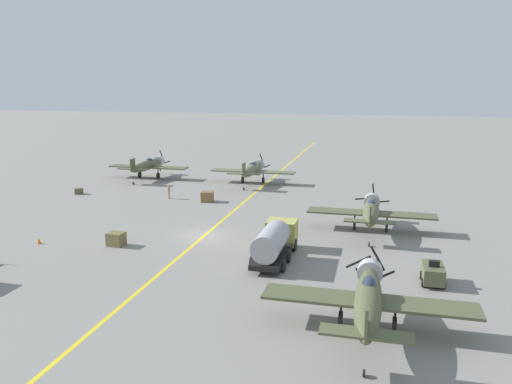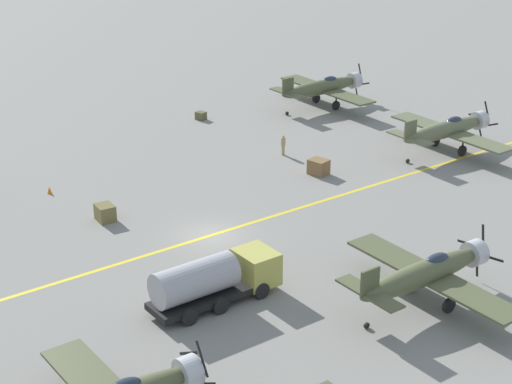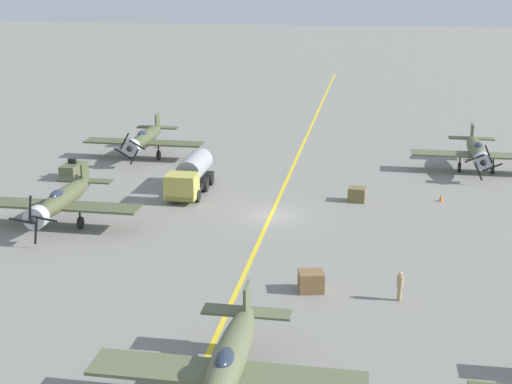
# 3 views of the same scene
# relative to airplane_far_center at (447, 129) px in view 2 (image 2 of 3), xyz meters

# --- Properties ---
(ground_plane) EXTENTS (400.00, 400.00, 0.00)m
(ground_plane) POSITION_rel_airplane_far_center_xyz_m (1.86, -25.17, -2.01)
(ground_plane) COLOR gray
(taxiway_stripe) EXTENTS (0.30, 160.00, 0.01)m
(taxiway_stripe) POSITION_rel_airplane_far_center_xyz_m (1.86, -25.17, -2.01)
(taxiway_stripe) COLOR yellow
(taxiway_stripe) RESTS_ON ground
(airplane_far_center) EXTENTS (12.00, 9.98, 3.69)m
(airplane_far_center) POSITION_rel_airplane_far_center_xyz_m (0.00, 0.00, 0.00)
(airplane_far_center) COLOR #5D6243
(airplane_far_center) RESTS_ON ground
(airplane_far_left) EXTENTS (12.00, 9.98, 3.73)m
(airplane_far_left) POSITION_rel_airplane_far_center_xyz_m (-16.05, -0.01, 0.00)
(airplane_far_left) COLOR #4E5335
(airplane_far_left) RESTS_ON ground
(airplane_mid_right) EXTENTS (12.00, 9.98, 3.79)m
(airplane_mid_right) POSITION_rel_airplane_far_center_xyz_m (16.72, -20.24, -0.00)
(airplane_mid_right) COLOR #4F5436
(airplane_mid_right) RESTS_ON ground
(fuel_tanker) EXTENTS (2.68, 8.00, 2.98)m
(fuel_tanker) POSITION_rel_airplane_far_center_xyz_m (9.46, -29.93, -0.50)
(fuel_tanker) COLOR black
(fuel_tanker) RESTS_ON ground
(ground_crew_walking) EXTENTS (0.38, 0.38, 1.76)m
(ground_crew_walking) POSITION_rel_airplane_far_center_xyz_m (-7.60, -11.65, -1.05)
(ground_crew_walking) COLOR tan
(ground_crew_walking) RESTS_ON ground
(supply_crate_by_tanker) EXTENTS (1.69, 1.51, 1.22)m
(supply_crate_by_tanker) POSITION_rel_airplane_far_center_xyz_m (-2.47, -12.08, -1.40)
(supply_crate_by_tanker) COLOR brown
(supply_crate_by_tanker) RESTS_ON ground
(supply_crate_mid_lane) EXTENTS (1.07, 0.97, 0.75)m
(supply_crate_mid_lane) POSITION_rel_airplane_far_center_xyz_m (-19.84, -11.99, -1.64)
(supply_crate_mid_lane) COLOR brown
(supply_crate_mid_lane) RESTS_ON ground
(supply_crate_outboard) EXTENTS (1.48, 1.27, 1.16)m
(supply_crate_outboard) POSITION_rel_airplane_far_center_xyz_m (-4.57, -29.82, -1.43)
(supply_crate_outboard) COLOR brown
(supply_crate_outboard) RESTS_ON ground
(traffic_cone) EXTENTS (0.36, 0.36, 0.55)m
(traffic_cone) POSITION_rel_airplane_far_center_xyz_m (-11.41, -31.00, -1.74)
(traffic_cone) COLOR orange
(traffic_cone) RESTS_ON ground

